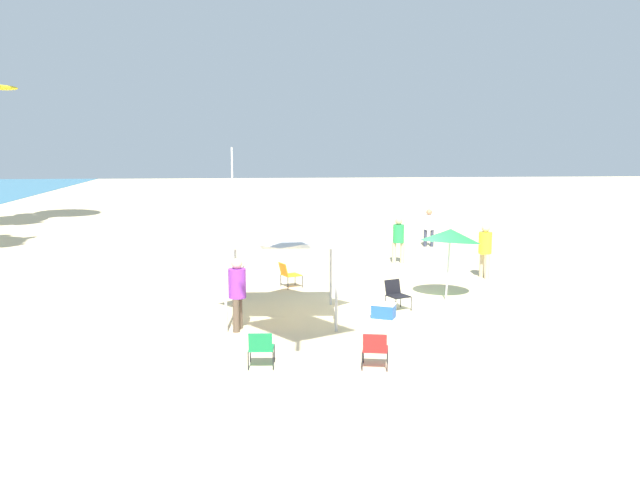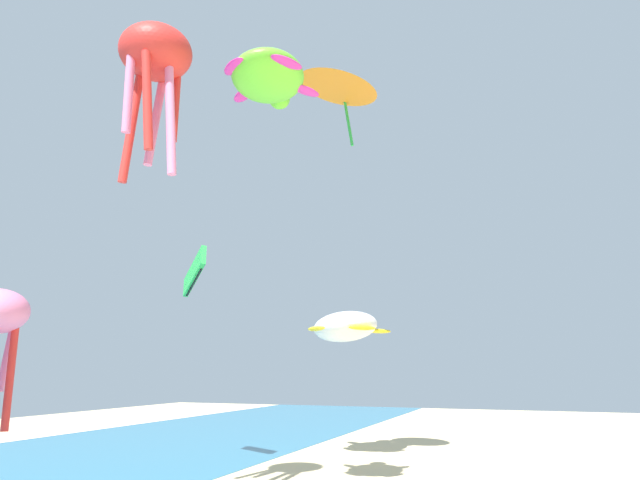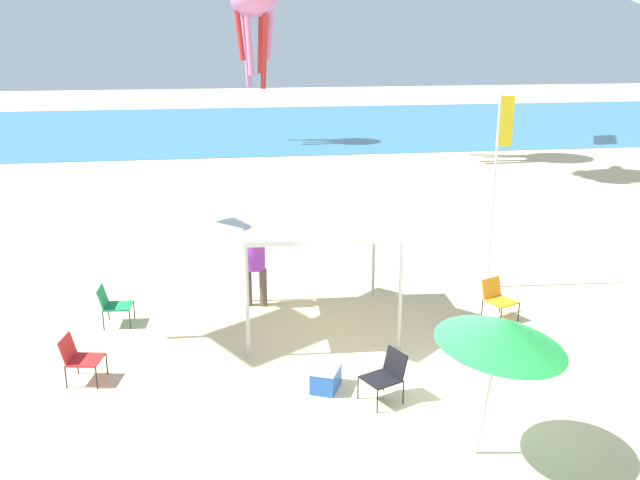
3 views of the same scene
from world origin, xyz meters
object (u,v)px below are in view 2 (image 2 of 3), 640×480
object	(u,v)px
kite_parafoil_green	(194,273)
kite_octopus_red	(155,60)
kite_turtle_lime	(269,78)
kite_turtle_white	(346,327)
kite_delta_orange	(340,81)

from	to	relation	value
kite_parafoil_green	kite_octopus_red	xyz separation A→B (m)	(-9.89, -4.27, 6.50)
kite_turtle_lime	kite_parafoil_green	world-z (taller)	kite_turtle_lime
kite_turtle_lime	kite_parafoil_green	distance (m)	13.15
kite_turtle_lime	kite_turtle_white	world-z (taller)	kite_turtle_lime
kite_parafoil_green	kite_octopus_red	bearing A→B (deg)	155.94
kite_parafoil_green	kite_delta_orange	bearing A→B (deg)	-132.45
kite_octopus_red	kite_turtle_lime	bearing A→B (deg)	-37.04
kite_delta_orange	kite_octopus_red	distance (m)	11.97
kite_parafoil_green	kite_turtle_white	world-z (taller)	kite_parafoil_green
kite_turtle_lime	kite_octopus_red	xyz separation A→B (m)	(-1.56, 4.14, 0.77)
kite_turtle_lime	kite_delta_orange	world-z (taller)	kite_delta_orange
kite_turtle_lime	kite_turtle_white	bearing A→B (deg)	-5.07
kite_parafoil_green	kite_turtle_white	distance (m)	9.67
kite_octopus_red	kite_delta_orange	bearing A→B (deg)	11.61
kite_delta_orange	kite_turtle_white	bearing A→B (deg)	-167.77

